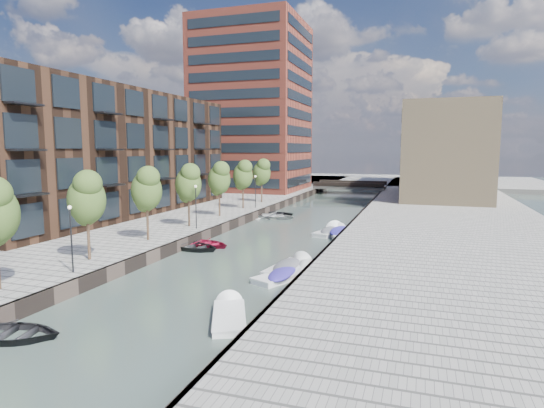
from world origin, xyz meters
The scene contains 31 objects.
water centered at (0.00, 40.00, 0.00)m, with size 300.00×300.00×0.00m, color #38473F.
quay_left centered at (-36.00, 40.00, 0.50)m, with size 60.00×140.00×1.00m, color gray.
quay_right centered at (16.00, 40.00, 0.50)m, with size 20.00×140.00×1.00m, color gray.
quay_wall_left centered at (-6.10, 40.00, 0.50)m, with size 0.25×140.00×1.00m, color #332823.
quay_wall_right centered at (6.10, 40.00, 0.50)m, with size 0.25×140.00×1.00m, color #332823.
far_closure centered at (0.00, 100.00, 0.50)m, with size 80.00×40.00×1.00m, color gray.
apartment_block centered at (-20.00, 30.00, 8.00)m, with size 8.00×38.00×14.00m, color black.
tower centered at (-17.00, 65.00, 16.00)m, with size 18.00×18.00×30.00m, color brown.
tan_block_near centered at (16.00, 62.00, 8.00)m, with size 12.00×25.00×14.00m, color #907958.
tan_block_far centered at (16.00, 88.00, 9.00)m, with size 12.00×20.00×16.00m, color #907958.
bridge centered at (0.00, 72.00, 1.39)m, with size 13.00×6.00×1.30m.
tree_1 centered at (-8.50, 11.00, 5.31)m, with size 2.50×2.50×5.95m.
tree_2 centered at (-8.50, 18.00, 5.31)m, with size 2.50×2.50×5.95m.
tree_3 centered at (-8.50, 25.00, 5.31)m, with size 2.50×2.50×5.95m.
tree_4 centered at (-8.50, 32.00, 5.31)m, with size 2.50×2.50×5.95m.
tree_5 centered at (-8.50, 39.00, 5.31)m, with size 2.50×2.50×5.95m.
tree_6 centered at (-8.50, 46.00, 5.31)m, with size 2.50×2.50×5.95m.
lamp_0 centered at (-7.20, 8.00, 3.51)m, with size 0.24×0.24×4.12m.
lamp_1 centered at (-7.20, 24.00, 3.51)m, with size 0.24×0.24×4.12m.
lamp_2 centered at (-7.20, 40.00, 3.51)m, with size 0.24×0.24×4.12m.
sloop_0 centered at (-4.50, 1.00, 0.00)m, with size 3.34×4.67×0.97m, color black.
sloop_1 centered at (-5.40, 19.82, 0.00)m, with size 3.60×5.05×1.05m, color black.
sloop_2 centered at (-4.88, 21.36, 0.00)m, with size 3.26×4.57×0.95m, color maroon.
sloop_3 centered at (-4.09, 38.24, 0.00)m, with size 3.60×5.05×1.05m, color #B4B5B2.
sloop_4 centered at (-4.70, 40.72, 0.00)m, with size 3.30×4.62×0.96m, color black.
motorboat_0 centered at (4.61, 14.17, 0.19)m, with size 3.43×4.95×1.57m.
motorboat_1 centered at (4.24, 16.14, 0.20)m, with size 2.46×5.17×1.66m.
motorboat_2 centered at (3.81, 6.57, 0.09)m, with size 3.25×4.79×1.52m.
motorboat_3 centered at (5.22, 30.30, 0.23)m, with size 3.74×6.02×1.90m.
motorboat_4 centered at (4.39, 30.57, 0.19)m, with size 2.79×4.98×1.58m.
car centered at (11.39, 60.64, 1.67)m, with size 1.59×3.95×1.35m, color silver.
Camera 1 is at (12.88, -13.85, 8.53)m, focal length 30.00 mm.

